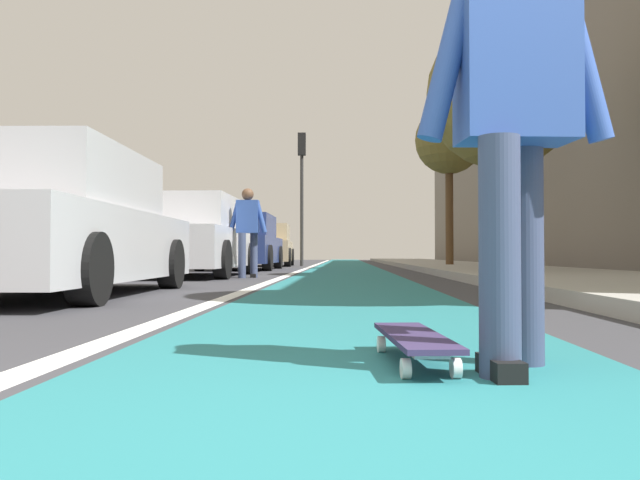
{
  "coord_description": "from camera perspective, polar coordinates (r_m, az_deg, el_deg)",
  "views": [
    {
      "loc": [
        -1.16,
        0.04,
        0.42
      ],
      "look_at": [
        10.63,
        0.48,
        0.67
      ],
      "focal_mm": 37.1,
      "sensor_mm": 36.0,
      "label": 1
    }
  ],
  "objects": [
    {
      "name": "skateboard",
      "position": [
        2.57,
        8.12,
        -8.49
      ],
      "size": [
        0.85,
        0.27,
        0.11
      ],
      "color": "white",
      "rests_on": "ground"
    },
    {
      "name": "lane_stripe_white",
      "position": [
        21.19,
        -0.94,
        -2.37
      ],
      "size": [
        52.0,
        0.16,
        0.01
      ],
      "primitive_type": "cube",
      "color": "silver",
      "rests_on": "ground"
    },
    {
      "name": "sidewalk_curb",
      "position": [
        19.45,
        12.08,
        -2.25
      ],
      "size": [
        52.0,
        3.2,
        0.14
      ],
      "primitive_type": "cube",
      "color": "#9E9B93",
      "rests_on": "ground"
    },
    {
      "name": "traffic_light",
      "position": [
        23.87,
        -1.58,
        5.62
      ],
      "size": [
        0.33,
        0.28,
        4.79
      ],
      "color": "#2D2D2D",
      "rests_on": "ground"
    },
    {
      "name": "pedestrian_distant",
      "position": [
        11.87,
        -6.24,
        1.16
      ],
      "size": [
        0.45,
        0.7,
        1.6
      ],
      "color": "#384260",
      "rests_on": "ground"
    },
    {
      "name": "ground_plane",
      "position": [
        11.16,
        2.32,
        -3.39
      ],
      "size": [
        80.0,
        80.0,
        0.0
      ],
      "primitive_type": "plane",
      "color": "#38383D"
    },
    {
      "name": "skater_person",
      "position": [
        2.52,
        16.42,
        10.72
      ],
      "size": [
        0.48,
        0.72,
        1.64
      ],
      "color": "#384260",
      "rests_on": "ground"
    },
    {
      "name": "building_facade",
      "position": [
        24.33,
        17.7,
        7.51
      ],
      "size": [
        40.0,
        1.2,
        8.2
      ],
      "primitive_type": "cube",
      "color": "gray",
      "rests_on": "ground"
    },
    {
      "name": "bike_lane_paint",
      "position": [
        25.16,
        2.21,
        -2.19
      ],
      "size": [
        56.0,
        2.04,
        0.0
      ],
      "primitive_type": "cube",
      "color": "#237075",
      "rests_on": "ground"
    },
    {
      "name": "parked_car_end",
      "position": [
        23.62,
        -4.74,
        -0.54
      ],
      "size": [
        4.21,
        2.05,
        1.48
      ],
      "color": "tan",
      "rests_on": "ground"
    },
    {
      "name": "parked_car_far",
      "position": [
        18.12,
        -6.78,
        -0.29
      ],
      "size": [
        4.49,
        1.96,
        1.49
      ],
      "color": "navy",
      "rests_on": "ground"
    },
    {
      "name": "parked_car_mid",
      "position": [
        12.63,
        -11.04,
        0.15
      ],
      "size": [
        4.52,
        1.95,
        1.49
      ],
      "color": "silver",
      "rests_on": "ground"
    },
    {
      "name": "street_tree_mid",
      "position": [
        13.12,
        15.46,
        12.05
      ],
      "size": [
        2.83,
        2.83,
        4.86
      ],
      "color": "brown",
      "rests_on": "ground"
    },
    {
      "name": "parked_car_near",
      "position": [
        7.21,
        -22.13,
        1.04
      ],
      "size": [
        4.53,
        2.05,
        1.46
      ],
      "color": "#B7B7BC",
      "rests_on": "ground"
    },
    {
      "name": "street_tree_far",
      "position": [
        19.23,
        11.07,
        8.33
      ],
      "size": [
        1.92,
        1.92,
        4.61
      ],
      "color": "brown",
      "rests_on": "ground"
    }
  ]
}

